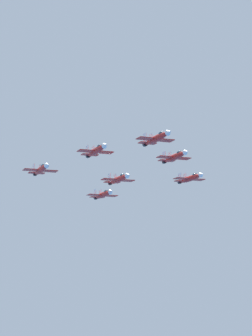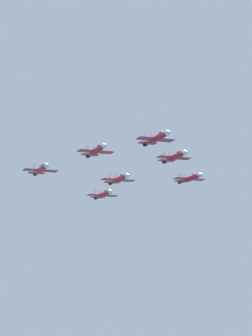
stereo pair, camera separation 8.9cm
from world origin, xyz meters
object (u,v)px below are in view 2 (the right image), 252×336
Objects in this scene: jet_left_wingman at (175,157)px; jet_left_outer at (190,178)px; jet_right_wingman at (96,151)px; jet_right_outer at (41,169)px; jet_slot_rear at (119,179)px; jet_lead at (156,138)px; jet_trailing at (103,195)px.

jet_left_wingman reaches higher than jet_left_outer.
jet_right_outer is (19.28, -3.84, -3.93)m from jet_right_wingman.
jet_right_wingman is at bearing 41.34° from jet_right_outer.
jet_slot_rear is at bearing 90.97° from jet_right_outer.
jet_lead is at bearing 40.92° from jet_right_wingman.
jet_right_wingman reaches higher than jet_trailing.
jet_right_wingman is 20.04m from jet_right_outer.
jet_lead is 45.99m from jet_trailing.
jet_left_outer is 0.98× the size of jet_slot_rear.
jet_trailing is (27.88, -35.23, -9.85)m from jet_lead.
jet_right_wingman reaches higher than jet_slot_rear.
jet_slot_rear is 1.03× the size of jet_trailing.
jet_left_wingman reaches higher than jet_trailing.
jet_left_wingman reaches higher than jet_right_outer.
jet_slot_rear is (18.59, -23.48, -6.90)m from jet_lead.
jet_right_outer is at bearing -140.38° from jet_lead.
jet_lead is 30.73m from jet_slot_rear.
jet_right_wingman is at bearing -40.66° from jet_slot_rear.
jet_left_outer reaches higher than jet_trailing.
jet_left_outer is at bearing 89.71° from jet_slot_rear.
jet_right_wingman is at bearing -69.63° from jet_left_outer.
jet_slot_rear is (19.96, 15.80, -1.87)m from jet_left_outer.
jet_lead reaches higher than jet_trailing.
jet_right_wingman is at bearing -23.11° from jet_trailing.
jet_lead is at bearing -0.29° from jet_slot_rear.
jet_slot_rear is at bearing -0.08° from jet_trailing.
jet_lead is 1.03× the size of jet_trailing.
jet_trailing is (-10.67, -27.54, -4.37)m from jet_right_outer.
jet_right_outer is (38.55, -7.68, -5.47)m from jet_lead.
jet_lead reaches higher than jet_right_outer.
jet_lead is 1.01× the size of jet_right_outer.
jet_left_outer is at bearing 111.96° from jet_right_wingman.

